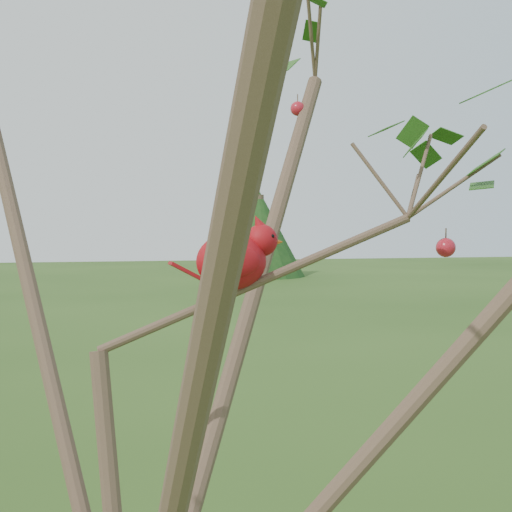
# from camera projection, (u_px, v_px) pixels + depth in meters

# --- Properties ---
(crabapple_tree) EXTENTS (2.35, 2.05, 2.95)m
(crabapple_tree) POSITION_uv_depth(u_px,v_px,m) (142.00, 263.00, 1.09)
(crabapple_tree) COLOR #483526
(crabapple_tree) RESTS_ON ground
(cardinal) EXTENTS (0.23, 0.13, 0.16)m
(cardinal) POSITION_uv_depth(u_px,v_px,m) (235.00, 258.00, 1.23)
(cardinal) COLOR #AB100E
(cardinal) RESTS_ON ground
(distant_trees) EXTENTS (42.58, 12.13, 3.87)m
(distant_trees) POSITION_uv_depth(u_px,v_px,m) (110.00, 241.00, 24.57)
(distant_trees) COLOR #483526
(distant_trees) RESTS_ON ground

